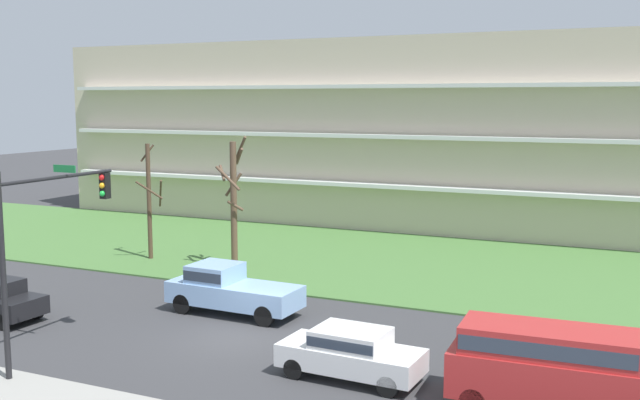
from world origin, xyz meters
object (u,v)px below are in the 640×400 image
object	(u,v)px
van_red_near_right	(547,362)
tree_far_left	(150,200)
sedan_white_near_left	(351,351)
pickup_blue_center_right	(229,288)
tree_left	(234,199)
traffic_signal_mast	(43,232)

from	to	relation	value
van_red_near_right	tree_far_left	bearing A→B (deg)	149.95
sedan_white_near_left	pickup_blue_center_right	world-z (taller)	pickup_blue_center_right
tree_far_left	tree_left	bearing A→B (deg)	1.84
tree_far_left	van_red_near_right	xyz separation A→B (m)	(21.85, -11.36, -1.84)
tree_far_left	van_red_near_right	bearing A→B (deg)	-27.48
tree_left	traffic_signal_mast	xyz separation A→B (m)	(1.83, -14.49, 0.84)
traffic_signal_mast	tree_far_left	bearing A→B (deg)	115.65
van_red_near_right	sedan_white_near_left	bearing A→B (deg)	177.43
tree_left	van_red_near_right	xyz separation A→B (m)	(16.80, -11.53, -2.13)
pickup_blue_center_right	van_red_near_right	size ratio (longest dim) A/B	1.03
tree_left	pickup_blue_center_right	world-z (taller)	tree_left
sedan_white_near_left	traffic_signal_mast	distance (m)	10.30
tree_left	van_red_near_right	bearing A→B (deg)	-34.45
pickup_blue_center_right	tree_left	bearing A→B (deg)	-58.54
sedan_white_near_left	traffic_signal_mast	size ratio (longest dim) A/B	0.70
pickup_blue_center_right	sedan_white_near_left	bearing A→B (deg)	149.25
sedan_white_near_left	van_red_near_right	xyz separation A→B (m)	(5.75, 0.00, 0.52)
tree_left	van_red_near_right	size ratio (longest dim) A/B	1.27
tree_far_left	van_red_near_right	size ratio (longest dim) A/B	1.17
tree_left	sedan_white_near_left	size ratio (longest dim) A/B	1.49
traffic_signal_mast	van_red_near_right	bearing A→B (deg)	11.21
tree_left	pickup_blue_center_right	size ratio (longest dim) A/B	1.22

